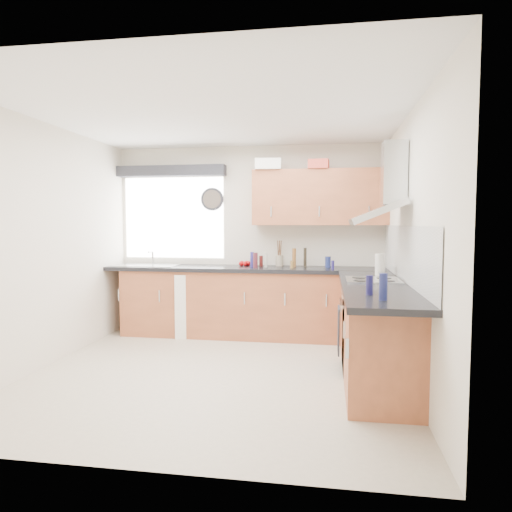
% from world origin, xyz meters
% --- Properties ---
extents(ground_plane, '(3.60, 3.60, 0.00)m').
position_xyz_m(ground_plane, '(0.00, 0.00, 0.00)').
color(ground_plane, beige).
extents(ceiling, '(3.60, 3.60, 0.02)m').
position_xyz_m(ceiling, '(0.00, 0.00, 2.50)').
color(ceiling, white).
rests_on(ceiling, wall_back).
extents(wall_back, '(3.60, 0.02, 2.50)m').
position_xyz_m(wall_back, '(0.00, 1.80, 1.25)').
color(wall_back, silver).
rests_on(wall_back, ground_plane).
extents(wall_front, '(3.60, 0.02, 2.50)m').
position_xyz_m(wall_front, '(0.00, -1.80, 1.25)').
color(wall_front, silver).
rests_on(wall_front, ground_plane).
extents(wall_left, '(0.02, 3.60, 2.50)m').
position_xyz_m(wall_left, '(-1.80, 0.00, 1.25)').
color(wall_left, silver).
rests_on(wall_left, ground_plane).
extents(wall_right, '(0.02, 3.60, 2.50)m').
position_xyz_m(wall_right, '(1.80, 0.00, 1.25)').
color(wall_right, silver).
rests_on(wall_right, ground_plane).
extents(window, '(1.40, 0.02, 1.10)m').
position_xyz_m(window, '(-1.05, 1.79, 1.55)').
color(window, white).
rests_on(window, wall_back).
extents(window_blind, '(1.50, 0.18, 0.14)m').
position_xyz_m(window_blind, '(-1.05, 1.70, 2.18)').
color(window_blind, '#26262C').
rests_on(window_blind, wall_back).
extents(splashback, '(0.01, 3.00, 0.54)m').
position_xyz_m(splashback, '(1.79, 0.30, 1.18)').
color(splashback, white).
rests_on(splashback, wall_right).
extents(base_cab_back, '(3.00, 0.58, 0.86)m').
position_xyz_m(base_cab_back, '(-0.10, 1.51, 0.43)').
color(base_cab_back, brown).
rests_on(base_cab_back, ground_plane).
extents(base_cab_corner, '(0.60, 0.60, 0.86)m').
position_xyz_m(base_cab_corner, '(1.50, 1.50, 0.43)').
color(base_cab_corner, brown).
rests_on(base_cab_corner, ground_plane).
extents(base_cab_right, '(0.58, 2.10, 0.86)m').
position_xyz_m(base_cab_right, '(1.51, 0.15, 0.43)').
color(base_cab_right, brown).
rests_on(base_cab_right, ground_plane).
extents(worktop_back, '(3.60, 0.62, 0.05)m').
position_xyz_m(worktop_back, '(0.00, 1.50, 0.89)').
color(worktop_back, black).
rests_on(worktop_back, base_cab_back).
extents(worktop_right, '(0.62, 2.42, 0.05)m').
position_xyz_m(worktop_right, '(1.50, 0.00, 0.89)').
color(worktop_right, black).
rests_on(worktop_right, base_cab_right).
extents(sink, '(0.84, 0.46, 0.10)m').
position_xyz_m(sink, '(-1.33, 1.50, 0.95)').
color(sink, silver).
rests_on(sink, worktop_back).
extents(oven, '(0.56, 0.58, 0.85)m').
position_xyz_m(oven, '(1.50, 0.30, 0.42)').
color(oven, black).
rests_on(oven, ground_plane).
extents(hob_plate, '(0.52, 0.52, 0.01)m').
position_xyz_m(hob_plate, '(1.50, 0.30, 0.92)').
color(hob_plate, silver).
rests_on(hob_plate, worktop_right).
extents(extractor_hood, '(0.52, 0.78, 0.66)m').
position_xyz_m(extractor_hood, '(1.60, 0.30, 1.77)').
color(extractor_hood, silver).
rests_on(extractor_hood, wall_right).
extents(upper_cabinets, '(1.70, 0.35, 0.70)m').
position_xyz_m(upper_cabinets, '(0.95, 1.62, 1.80)').
color(upper_cabinets, brown).
rests_on(upper_cabinets, wall_back).
extents(washing_machine, '(0.70, 0.69, 0.82)m').
position_xyz_m(washing_machine, '(-0.66, 1.52, 0.41)').
color(washing_machine, white).
rests_on(washing_machine, ground_plane).
extents(wall_clock, '(0.31, 0.04, 0.31)m').
position_xyz_m(wall_clock, '(-0.50, 1.76, 1.80)').
color(wall_clock, '#26262C').
rests_on(wall_clock, wall_back).
extents(casserole, '(0.34, 0.26, 0.13)m').
position_xyz_m(casserole, '(0.30, 1.52, 2.22)').
color(casserole, white).
rests_on(casserole, upper_cabinets).
extents(storage_box, '(0.26, 0.22, 0.11)m').
position_xyz_m(storage_box, '(0.93, 1.52, 2.21)').
color(storage_box, '#C34130').
rests_on(storage_box, upper_cabinets).
extents(utensil_pot, '(0.10, 0.10, 0.14)m').
position_xyz_m(utensil_pot, '(0.43, 1.70, 0.98)').
color(utensil_pot, gray).
rests_on(utensil_pot, worktop_back).
extents(kitchen_roll, '(0.12, 0.12, 0.23)m').
position_xyz_m(kitchen_roll, '(1.62, 0.78, 1.03)').
color(kitchen_roll, white).
rests_on(kitchen_roll, worktop_right).
extents(tomato_cluster, '(0.15, 0.15, 0.06)m').
position_xyz_m(tomato_cluster, '(-0.03, 1.65, 0.94)').
color(tomato_cluster, '#A40709').
rests_on(tomato_cluster, worktop_back).
extents(jar_0, '(0.04, 0.04, 0.11)m').
position_xyz_m(jar_0, '(1.12, 1.35, 0.96)').
color(jar_0, navy).
rests_on(jar_0, worktop_back).
extents(jar_1, '(0.04, 0.04, 0.25)m').
position_xyz_m(jar_1, '(0.77, 1.59, 1.03)').
color(jar_1, black).
rests_on(jar_1, worktop_back).
extents(jar_2, '(0.05, 0.05, 0.24)m').
position_xyz_m(jar_2, '(0.63, 1.60, 1.03)').
color(jar_2, brown).
rests_on(jar_2, worktop_back).
extents(jar_3, '(0.04, 0.04, 0.09)m').
position_xyz_m(jar_3, '(0.62, 1.42, 0.96)').
color(jar_3, brown).
rests_on(jar_3, worktop_back).
extents(jar_4, '(0.05, 0.05, 0.20)m').
position_xyz_m(jar_4, '(0.10, 1.48, 1.01)').
color(jar_4, navy).
rests_on(jar_4, worktop_back).
extents(jar_5, '(0.05, 0.05, 0.14)m').
position_xyz_m(jar_5, '(0.19, 1.63, 0.98)').
color(jar_5, '#4E1210').
rests_on(jar_5, worktop_back).
extents(jar_6, '(0.07, 0.07, 0.14)m').
position_xyz_m(jar_6, '(1.06, 1.61, 0.98)').
color(jar_6, navy).
rests_on(jar_6, worktop_back).
extents(jar_7, '(0.04, 0.04, 0.10)m').
position_xyz_m(jar_7, '(0.06, 1.67, 0.96)').
color(jar_7, '#403324').
rests_on(jar_7, worktop_back).
extents(jar_8, '(0.04, 0.04, 0.19)m').
position_xyz_m(jar_8, '(0.28, 1.49, 1.00)').
color(jar_8, '#B3AB99').
rests_on(jar_8, worktop_back).
extents(jar_9, '(0.06, 0.06, 0.19)m').
position_xyz_m(jar_9, '(0.16, 1.39, 1.01)').
color(jar_9, '#4D1B24').
rests_on(jar_9, worktop_back).
extents(jar_10, '(0.07, 0.07, 0.15)m').
position_xyz_m(jar_10, '(0.11, 1.56, 0.98)').
color(jar_10, '#A49D8C').
rests_on(jar_10, worktop_back).
extents(bottle_0, '(0.06, 0.06, 0.15)m').
position_xyz_m(bottle_0, '(1.39, -0.62, 0.99)').
color(bottle_0, '#161446').
rests_on(bottle_0, worktop_right).
extents(bottle_1, '(0.06, 0.06, 0.20)m').
position_xyz_m(bottle_1, '(1.46, -0.87, 1.01)').
color(bottle_1, '#181E52').
rests_on(bottle_1, worktop_right).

